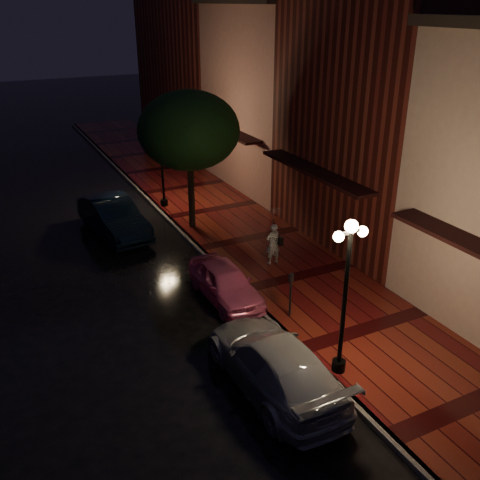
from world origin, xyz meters
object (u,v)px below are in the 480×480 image
woman_with_umbrella (273,227)px  parking_meter (291,291)px  silver_car (274,363)px  streetlamp_near (346,290)px  streetlamp_far (161,156)px  pink_car (225,282)px  street_tree (189,133)px  navy_car (114,217)px

woman_with_umbrella → parking_meter: bearing=65.7°
silver_car → streetlamp_near: bearing=168.4°
streetlamp_far → silver_car: 13.89m
pink_car → street_tree: bearing=77.5°
woman_with_umbrella → streetlamp_near: bearing=72.9°
street_tree → silver_car: street_tree is taller
streetlamp_near → streetlamp_far: 14.00m
streetlamp_near → silver_car: bearing=168.7°
streetlamp_near → street_tree: (0.26, 10.99, 1.64)m
streetlamp_far → pink_car: (-0.99, -9.04, -1.98)m
silver_car → woman_with_umbrella: 6.87m
navy_car → woman_with_umbrella: woman_with_umbrella is taller
streetlamp_near → silver_car: (-1.78, 0.36, -1.88)m
pink_car → streetlamp_near: bearing=-79.5°
street_tree → pink_car: street_tree is taller
streetlamp_far → streetlamp_near: bearing=-90.0°
pink_car → parking_meter: bearing=-60.1°
pink_car → navy_car: bearing=104.5°
silver_car → woman_with_umbrella: bearing=-119.8°
streetlamp_near → street_tree: size_ratio=0.74×
navy_car → parking_meter: (3.16, -9.11, 0.26)m
streetlamp_far → navy_car: streetlamp_far is taller
streetlamp_far → navy_car: bearing=-145.4°
woman_with_umbrella → parking_meter: woman_with_umbrella is taller
streetlamp_far → pink_car: streetlamp_far is taller
street_tree → pink_car: bearing=-101.7°
streetlamp_far → pink_car: size_ratio=1.19×
silver_car → streetlamp_far: bearing=-97.7°
pink_car → navy_car: size_ratio=0.77×
streetlamp_near → pink_car: (-0.99, 4.96, -1.98)m
streetlamp_near → parking_meter: 3.28m
streetlamp_near → street_tree: street_tree is taller
street_tree → silver_car: 11.39m
streetlamp_near → street_tree: bearing=88.7°
street_tree → parking_meter: street_tree is taller
street_tree → navy_car: street_tree is taller
navy_car → silver_car: 11.69m
streetlamp_far → navy_car: size_ratio=0.91×
streetlamp_near → woman_with_umbrella: bearing=75.9°
navy_car → silver_car: bearing=-91.7°
streetlamp_near → woman_with_umbrella: 6.56m
silver_car → navy_car: bearing=-84.7°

